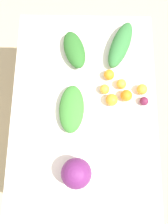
{
  "coord_description": "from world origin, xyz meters",
  "views": [
    {
      "loc": [
        0.33,
        0.01,
        2.16
      ],
      "look_at": [
        0.0,
        0.0,
        0.76
      ],
      "focal_mm": 35.0,
      "sensor_mm": 36.0,
      "label": 1
    }
  ],
  "objects_px": {
    "cabbage_purple": "(76,173)",
    "greens_bunch_kale": "(120,45)",
    "orange_1": "(126,96)",
    "orange_4": "(142,89)",
    "orange_0": "(112,100)",
    "beet_root": "(144,101)",
    "orange_3": "(109,75)",
    "orange_2": "(105,89)",
    "orange_5": "(121,84)",
    "greens_bunch_scallion": "(72,109)",
    "greens_bunch_chard": "(74,50)"
  },
  "relations": [
    {
      "from": "greens_bunch_kale",
      "to": "orange_3",
      "type": "distance_m",
      "value": 0.24
    },
    {
      "from": "greens_bunch_kale",
      "to": "beet_root",
      "type": "height_order",
      "value": "greens_bunch_kale"
    },
    {
      "from": "greens_bunch_kale",
      "to": "orange_4",
      "type": "xyz_separation_m",
      "value": [
        0.32,
        0.14,
        -0.01
      ]
    },
    {
      "from": "beet_root",
      "to": "orange_1",
      "type": "xyz_separation_m",
      "value": [
        -0.03,
        -0.12,
        0.01
      ]
    },
    {
      "from": "cabbage_purple",
      "to": "greens_bunch_scallion",
      "type": "xyz_separation_m",
      "value": [
        -0.4,
        -0.04,
        -0.05
      ]
    },
    {
      "from": "greens_bunch_scallion",
      "to": "orange_2",
      "type": "relative_size",
      "value": 4.82
    },
    {
      "from": "orange_4",
      "to": "orange_0",
      "type": "bearing_deg",
      "value": -69.06
    },
    {
      "from": "greens_bunch_chard",
      "to": "orange_2",
      "type": "xyz_separation_m",
      "value": [
        0.28,
        0.21,
        -0.01
      ]
    },
    {
      "from": "orange_0",
      "to": "orange_1",
      "type": "xyz_separation_m",
      "value": [
        -0.03,
        0.1,
        -0.0
      ]
    },
    {
      "from": "greens_bunch_scallion",
      "to": "cabbage_purple",
      "type": "bearing_deg",
      "value": 5.91
    },
    {
      "from": "greens_bunch_scallion",
      "to": "orange_1",
      "type": "relative_size",
      "value": 4.11
    },
    {
      "from": "orange_2",
      "to": "orange_5",
      "type": "distance_m",
      "value": 0.12
    },
    {
      "from": "cabbage_purple",
      "to": "orange_3",
      "type": "xyz_separation_m",
      "value": [
        -0.65,
        0.21,
        -0.05
      ]
    },
    {
      "from": "beet_root",
      "to": "orange_3",
      "type": "relative_size",
      "value": 0.81
    },
    {
      "from": "cabbage_purple",
      "to": "orange_4",
      "type": "height_order",
      "value": "cabbage_purple"
    },
    {
      "from": "greens_bunch_kale",
      "to": "beet_root",
      "type": "xyz_separation_m",
      "value": [
        0.4,
        0.15,
        -0.02
      ]
    },
    {
      "from": "orange_1",
      "to": "orange_4",
      "type": "xyz_separation_m",
      "value": [
        -0.05,
        0.11,
        -0.0
      ]
    },
    {
      "from": "orange_1",
      "to": "orange_5",
      "type": "distance_m",
      "value": 0.09
    },
    {
      "from": "orange_4",
      "to": "orange_5",
      "type": "bearing_deg",
      "value": -104.91
    },
    {
      "from": "orange_2",
      "to": "orange_3",
      "type": "relative_size",
      "value": 0.91
    },
    {
      "from": "greens_bunch_scallion",
      "to": "beet_root",
      "type": "xyz_separation_m",
      "value": [
        -0.06,
        0.48,
        -0.02
      ]
    },
    {
      "from": "cabbage_purple",
      "to": "greens_bunch_kale",
      "type": "bearing_deg",
      "value": 161.77
    },
    {
      "from": "greens_bunch_kale",
      "to": "orange_0",
      "type": "distance_m",
      "value": 0.41
    },
    {
      "from": "beet_root",
      "to": "orange_2",
      "type": "relative_size",
      "value": 0.88
    },
    {
      "from": "cabbage_purple",
      "to": "orange_1",
      "type": "relative_size",
      "value": 2.34
    },
    {
      "from": "orange_5",
      "to": "orange_0",
      "type": "bearing_deg",
      "value": -30.6
    },
    {
      "from": "cabbage_purple",
      "to": "orange_4",
      "type": "bearing_deg",
      "value": 142.14
    },
    {
      "from": "orange_1",
      "to": "orange_2",
      "type": "relative_size",
      "value": 1.17
    },
    {
      "from": "greens_bunch_kale",
      "to": "orange_4",
      "type": "height_order",
      "value": "greens_bunch_kale"
    },
    {
      "from": "greens_bunch_scallion",
      "to": "beet_root",
      "type": "bearing_deg",
      "value": 97.65
    },
    {
      "from": "greens_bunch_scallion",
      "to": "orange_5",
      "type": "bearing_deg",
      "value": 118.72
    },
    {
      "from": "greens_bunch_chard",
      "to": "orange_2",
      "type": "relative_size",
      "value": 4.31
    },
    {
      "from": "orange_3",
      "to": "orange_5",
      "type": "distance_m",
      "value": 0.1
    },
    {
      "from": "greens_bunch_kale",
      "to": "orange_1",
      "type": "xyz_separation_m",
      "value": [
        0.37,
        0.03,
        -0.01
      ]
    },
    {
      "from": "greens_bunch_chard",
      "to": "beet_root",
      "type": "height_order",
      "value": "greens_bunch_chard"
    },
    {
      "from": "orange_0",
      "to": "orange_4",
      "type": "relative_size",
      "value": 1.12
    },
    {
      "from": "beet_root",
      "to": "greens_bunch_chard",
      "type": "bearing_deg",
      "value": -127.26
    },
    {
      "from": "orange_4",
      "to": "orange_3",
      "type": "bearing_deg",
      "value": -114.56
    },
    {
      "from": "cabbage_purple",
      "to": "greens_bunch_scallion",
      "type": "distance_m",
      "value": 0.41
    },
    {
      "from": "beet_root",
      "to": "orange_0",
      "type": "distance_m",
      "value": 0.22
    },
    {
      "from": "greens_bunch_scallion",
      "to": "orange_5",
      "type": "distance_m",
      "value": 0.38
    },
    {
      "from": "orange_0",
      "to": "orange_2",
      "type": "relative_size",
      "value": 1.22
    },
    {
      "from": "greens_bunch_kale",
      "to": "orange_5",
      "type": "relative_size",
      "value": 5.44
    },
    {
      "from": "cabbage_purple",
      "to": "orange_2",
      "type": "bearing_deg",
      "value": 162.18
    },
    {
      "from": "orange_0",
      "to": "beet_root",
      "type": "bearing_deg",
      "value": 89.58
    },
    {
      "from": "beet_root",
      "to": "orange_5",
      "type": "bearing_deg",
      "value": -128.11
    },
    {
      "from": "greens_bunch_chard",
      "to": "orange_3",
      "type": "xyz_separation_m",
      "value": [
        0.18,
        0.24,
        -0.01
      ]
    },
    {
      "from": "greens_bunch_kale",
      "to": "orange_0",
      "type": "xyz_separation_m",
      "value": [
        0.4,
        -0.07,
        -0.01
      ]
    },
    {
      "from": "orange_2",
      "to": "orange_4",
      "type": "relative_size",
      "value": 0.92
    },
    {
      "from": "greens_bunch_kale",
      "to": "orange_1",
      "type": "height_order",
      "value": "greens_bunch_kale"
    }
  ]
}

